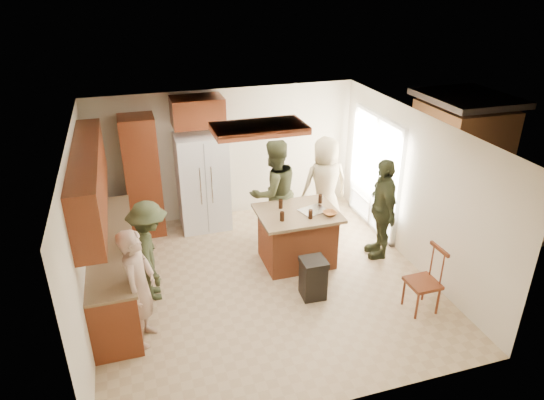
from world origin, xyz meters
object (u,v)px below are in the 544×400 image
object	(u,v)px
kitchen_island	(297,237)
spindle_chair	(424,282)
person_behind_left	(274,193)
refrigerator	(203,182)
person_behind_right	(325,185)
person_side_right	(382,208)
trash_bin	(313,278)
person_counter	(150,251)
person_front_left	(139,288)

from	to	relation	value
kitchen_island	spindle_chair	distance (m)	2.14
person_behind_left	refrigerator	xyz separation A→B (m)	(-1.08, 0.93, -0.05)
person_behind_left	person_behind_right	world-z (taller)	person_behind_left
person_side_right	trash_bin	size ratio (longest dim) A/B	2.76
person_side_right	kitchen_island	xyz separation A→B (m)	(-1.41, 0.18, -0.40)
person_behind_left	person_counter	bearing A→B (deg)	10.06
refrigerator	kitchen_island	size ratio (longest dim) A/B	1.41
trash_bin	spindle_chair	world-z (taller)	spindle_chair
person_behind_right	person_counter	size ratio (longest dim) A/B	1.15
person_side_right	person_counter	xyz separation A→B (m)	(-3.76, -0.08, -0.10)
person_behind_right	spindle_chair	xyz separation A→B (m)	(0.41, -2.66, -0.44)
person_behind_left	kitchen_island	distance (m)	0.92
person_front_left	person_behind_right	distance (m)	4.03
person_side_right	spindle_chair	world-z (taller)	person_side_right
person_front_left	spindle_chair	size ratio (longest dim) A/B	1.66
trash_bin	spindle_chair	xyz separation A→B (m)	(1.38, -0.74, 0.13)
person_behind_right	trash_bin	xyz separation A→B (m)	(-0.97, -1.92, -0.57)
person_behind_left	person_side_right	distance (m)	1.84
person_front_left	person_behind_left	xyz separation A→B (m)	(2.39, 1.96, 0.13)
person_counter	kitchen_island	world-z (taller)	person_counter
person_front_left	person_behind_right	xyz separation A→B (m)	(3.42, 2.14, 0.07)
person_behind_left	person_counter	world-z (taller)	person_behind_left
person_behind_left	kitchen_island	world-z (taller)	person_behind_left
person_counter	spindle_chair	xyz separation A→B (m)	(3.62, -1.45, -0.32)
spindle_chair	kitchen_island	bearing A→B (deg)	126.85
refrigerator	spindle_chair	distance (m)	4.27
person_behind_left	person_counter	xyz separation A→B (m)	(-2.19, -1.03, -0.18)
person_front_left	person_side_right	bearing A→B (deg)	-54.41
person_behind_right	person_front_left	bearing A→B (deg)	33.07
spindle_chair	trash_bin	bearing A→B (deg)	151.61
person_front_left	refrigerator	size ratio (longest dim) A/B	0.91
person_counter	person_behind_right	bearing A→B (deg)	-70.10
person_front_left	person_side_right	xyz separation A→B (m)	(3.96, 1.01, 0.05)
person_side_right	kitchen_island	size ratio (longest dim) A/B	1.36
person_behind_left	refrigerator	distance (m)	1.43
person_counter	trash_bin	bearing A→B (deg)	-108.18
person_side_right	refrigerator	size ratio (longest dim) A/B	0.97
kitchen_island	spindle_chair	world-z (taller)	spindle_chair
person_front_left	spindle_chair	distance (m)	3.88
refrigerator	trash_bin	bearing A→B (deg)	-66.86
person_front_left	person_counter	xyz separation A→B (m)	(0.20, 0.93, -0.05)
person_behind_right	person_side_right	distance (m)	1.26
person_side_right	spindle_chair	xyz separation A→B (m)	(-0.13, -1.53, -0.42)
person_counter	refrigerator	world-z (taller)	refrigerator
spindle_chair	person_front_left	bearing A→B (deg)	172.24
kitchen_island	person_front_left	bearing A→B (deg)	-154.98
person_side_right	refrigerator	xyz separation A→B (m)	(-2.65, 1.89, 0.03)
person_counter	kitchen_island	xyz separation A→B (m)	(2.34, 0.26, -0.30)
person_side_right	kitchen_island	distance (m)	1.48
person_side_right	person_behind_right	bearing A→B (deg)	-142.43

